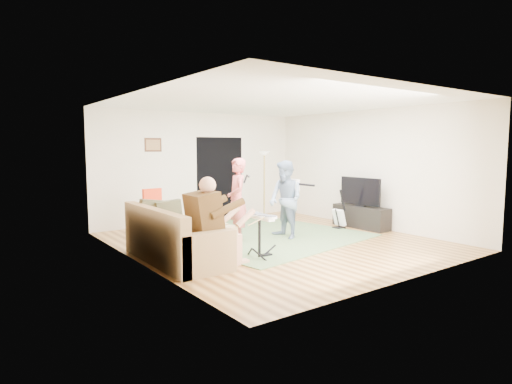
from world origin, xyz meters
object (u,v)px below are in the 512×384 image
at_px(torchiere_lamp, 264,173).
at_px(drum_kit, 259,238).
at_px(tv_cabinet, 361,217).
at_px(guitarist, 285,200).
at_px(guitar_spare, 339,217).
at_px(singer, 237,200).
at_px(television, 360,191).
at_px(dining_chair, 157,221).
at_px(sofa, 171,243).

bearing_deg(torchiere_lamp, drum_kit, -128.42).
bearing_deg(torchiere_lamp, tv_cabinet, -62.42).
xyz_separation_m(drum_kit, tv_cabinet, (3.50, 0.79, -0.08)).
bearing_deg(tv_cabinet, guitarist, 176.06).
bearing_deg(guitar_spare, singer, 173.60).
distance_m(torchiere_lamp, television, 2.47).
height_order(singer, guitarist, singer).
height_order(singer, torchiere_lamp, torchiere_lamp).
height_order(drum_kit, dining_chair, dining_chair).
bearing_deg(drum_kit, tv_cabinet, 12.72).
distance_m(sofa, drum_kit, 1.45).
xyz_separation_m(drum_kit, television, (3.45, 0.79, 0.52)).
height_order(drum_kit, torchiere_lamp, torchiere_lamp).
relative_size(singer, tv_cabinet, 1.17).
relative_size(guitarist, dining_chair, 1.58).
bearing_deg(guitar_spare, television, -26.41).
bearing_deg(dining_chair, drum_kit, -79.72).
height_order(sofa, dining_chair, dining_chair).
distance_m(guitar_spare, television, 0.77).
relative_size(torchiere_lamp, dining_chair, 1.73).
distance_m(torchiere_lamp, tv_cabinet, 2.64).
xyz_separation_m(singer, dining_chair, (-1.18, 1.20, -0.46)).
xyz_separation_m(guitar_spare, torchiere_lamp, (-0.65, 1.97, 0.94)).
xyz_separation_m(sofa, tv_cabinet, (4.80, 0.14, -0.05)).
relative_size(singer, guitarist, 1.03).
bearing_deg(guitarist, tv_cabinet, 88.47).
bearing_deg(tv_cabinet, dining_chair, 158.15).
bearing_deg(singer, sofa, -47.63).
height_order(guitar_spare, torchiere_lamp, torchiere_lamp).
bearing_deg(drum_kit, torchiere_lamp, 51.58).
relative_size(singer, torchiere_lamp, 0.94).
relative_size(singer, dining_chair, 1.63).
height_order(guitarist, television, guitarist).
relative_size(sofa, drum_kit, 2.92).
distance_m(guitarist, dining_chair, 2.66).
xyz_separation_m(drum_kit, guitarist, (1.35, 0.94, 0.46)).
xyz_separation_m(sofa, drum_kit, (1.30, -0.65, 0.03)).
xyz_separation_m(singer, torchiere_lamp, (1.94, 1.68, 0.38)).
bearing_deg(guitar_spare, dining_chair, 158.44).
distance_m(sofa, tv_cabinet, 4.80).
bearing_deg(television, guitarist, 175.97).
bearing_deg(television, torchiere_lamp, 116.54).
height_order(singer, tv_cabinet, singer).
distance_m(drum_kit, torchiere_lamp, 3.89).
bearing_deg(tv_cabinet, drum_kit, -167.28).
bearing_deg(singer, dining_chair, -113.83).
height_order(guitarist, tv_cabinet, guitarist).
bearing_deg(guitarist, drum_kit, -52.83).
height_order(dining_chair, tv_cabinet, dining_chair).
bearing_deg(tv_cabinet, television, 180.00).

